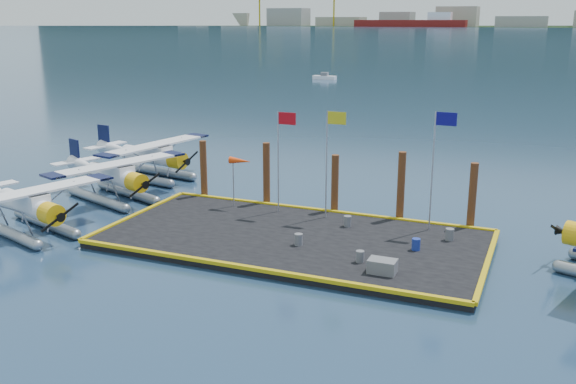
# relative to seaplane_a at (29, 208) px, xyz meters

# --- Properties ---
(ground) EXTENTS (4000.00, 4000.00, 0.00)m
(ground) POSITION_rel_seaplane_a_xyz_m (14.01, 4.26, -1.49)
(ground) COLOR #19304D
(ground) RESTS_ON ground
(dock) EXTENTS (20.00, 10.00, 0.40)m
(dock) POSITION_rel_seaplane_a_xyz_m (14.01, 4.26, -1.29)
(dock) COLOR black
(dock) RESTS_ON ground
(dock_bumpers) EXTENTS (20.25, 10.25, 0.18)m
(dock_bumpers) POSITION_rel_seaplane_a_xyz_m (14.01, 4.26, -1.00)
(dock_bumpers) COLOR #C3A40B
(dock_bumpers) RESTS_ON dock
(seaplane_a) EXTENTS (8.95, 9.56, 3.42)m
(seaplane_a) POSITION_rel_seaplane_a_xyz_m (0.00, 0.00, 0.00)
(seaplane_a) COLOR gray
(seaplane_a) RESTS_ON ground
(seaplane_b) EXTENTS (9.15, 9.71, 3.50)m
(seaplane_b) POSITION_rel_seaplane_a_xyz_m (0.22, 7.32, 0.03)
(seaplane_b) COLOR gray
(seaplane_b) RESTS_ON ground
(seaplane_c) EXTENTS (9.40, 10.26, 3.63)m
(seaplane_c) POSITION_rel_seaplane_a_xyz_m (-0.94, 13.23, 0.09)
(seaplane_c) COLOR gray
(seaplane_c) RESTS_ON ground
(drum_1) EXTENTS (0.40, 0.40, 0.56)m
(drum_1) POSITION_rel_seaplane_a_xyz_m (18.38, 1.97, -0.81)
(drum_1) COLOR #5D5E63
(drum_1) RESTS_ON dock
(drum_2) EXTENTS (0.42, 0.42, 0.60)m
(drum_2) POSITION_rel_seaplane_a_xyz_m (20.49, 4.64, -0.79)
(drum_2) COLOR navy
(drum_2) RESTS_ON dock
(drum_3) EXTENTS (0.43, 0.43, 0.60)m
(drum_3) POSITION_rel_seaplane_a_xyz_m (14.80, 3.06, -0.79)
(drum_3) COLOR #5D5E63
(drum_3) RESTS_ON dock
(drum_4) EXTENTS (0.45, 0.45, 0.63)m
(drum_4) POSITION_rel_seaplane_a_xyz_m (21.81, 6.76, -0.78)
(drum_4) COLOR #5D5E63
(drum_4) RESTS_ON dock
(drum_5) EXTENTS (0.43, 0.43, 0.60)m
(drum_5) POSITION_rel_seaplane_a_xyz_m (16.19, 6.93, -0.79)
(drum_5) COLOR #5D5E63
(drum_5) RESTS_ON dock
(crate) EXTENTS (1.27, 0.85, 0.64)m
(crate) POSITION_rel_seaplane_a_xyz_m (19.69, 1.08, -0.77)
(crate) COLOR #5D5E63
(crate) RESTS_ON dock
(flagpole_red) EXTENTS (1.14, 0.08, 6.00)m
(flagpole_red) POSITION_rel_seaplane_a_xyz_m (11.71, 8.06, 2.90)
(flagpole_red) COLOR #9C9BA4
(flagpole_red) RESTS_ON dock
(flagpole_yellow) EXTENTS (1.14, 0.08, 6.20)m
(flagpole_yellow) POSITION_rel_seaplane_a_xyz_m (14.71, 8.06, 3.02)
(flagpole_yellow) COLOR #9C9BA4
(flagpole_yellow) RESTS_ON dock
(flagpole_blue) EXTENTS (1.14, 0.08, 6.50)m
(flagpole_blue) POSITION_rel_seaplane_a_xyz_m (20.70, 8.06, 3.19)
(flagpole_blue) COLOR #9C9BA4
(flagpole_blue) RESTS_ON dock
(windsock) EXTENTS (1.40, 0.44, 3.12)m
(windsock) POSITION_rel_seaplane_a_xyz_m (8.98, 8.06, 1.74)
(windsock) COLOR #9C9BA4
(windsock) RESTS_ON dock
(piling_0) EXTENTS (0.44, 0.44, 4.00)m
(piling_0) POSITION_rel_seaplane_a_xyz_m (5.51, 9.66, 0.51)
(piling_0) COLOR #4E2E16
(piling_0) RESTS_ON ground
(piling_1) EXTENTS (0.44, 0.44, 4.20)m
(piling_1) POSITION_rel_seaplane_a_xyz_m (10.01, 9.66, 0.61)
(piling_1) COLOR #4E2E16
(piling_1) RESTS_ON ground
(piling_2) EXTENTS (0.44, 0.44, 3.80)m
(piling_2) POSITION_rel_seaplane_a_xyz_m (14.51, 9.66, 0.41)
(piling_2) COLOR #4E2E16
(piling_2) RESTS_ON ground
(piling_3) EXTENTS (0.44, 0.44, 4.30)m
(piling_3) POSITION_rel_seaplane_a_xyz_m (18.51, 9.66, 0.66)
(piling_3) COLOR #4E2E16
(piling_3) RESTS_ON ground
(piling_4) EXTENTS (0.44, 0.44, 4.00)m
(piling_4) POSITION_rel_seaplane_a_xyz_m (22.51, 9.66, 0.51)
(piling_4) COLOR #4E2E16
(piling_4) RESTS_ON ground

